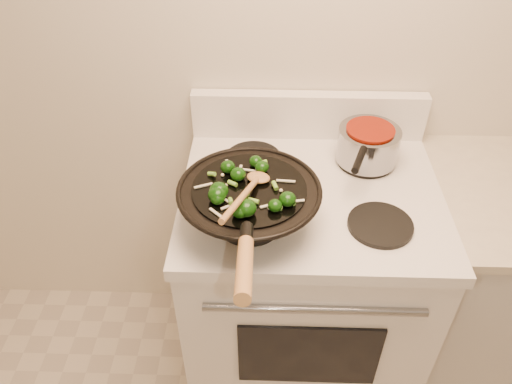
{
  "coord_description": "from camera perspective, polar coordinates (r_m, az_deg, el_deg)",
  "views": [
    {
      "loc": [
        -0.34,
        0.02,
        1.88
      ],
      "look_at": [
        -0.37,
        1.03,
        1.02
      ],
      "focal_mm": 35.0,
      "sensor_mm": 36.0,
      "label": 1
    }
  ],
  "objects": [
    {
      "name": "saucepan",
      "position": [
        1.6,
        12.68,
        5.34
      ],
      "size": [
        0.19,
        0.3,
        0.11
      ],
      "color": "gray",
      "rests_on": "stove"
    },
    {
      "name": "wooden_spoon",
      "position": [
        1.25,
        -0.81,
        0.37
      ],
      "size": [
        0.12,
        0.28,
        0.08
      ],
      "color": "#A97643",
      "rests_on": "wok"
    },
    {
      "name": "stove",
      "position": [
        1.82,
        5.34,
        -10.69
      ],
      "size": [
        0.78,
        0.67,
        1.08
      ],
      "color": "white",
      "rests_on": "ground"
    },
    {
      "name": "stirfry",
      "position": [
        1.27,
        -1.85,
        0.19
      ],
      "size": [
        0.29,
        0.25,
        0.04
      ],
      "color": "black",
      "rests_on": "wok"
    },
    {
      "name": "wok",
      "position": [
        1.33,
        -0.77,
        -1.35
      ],
      "size": [
        0.38,
        0.64,
        0.23
      ],
      "color": "black",
      "rests_on": "stove"
    },
    {
      "name": "counter_unit",
      "position": [
        2.05,
        27.08,
        -9.77
      ],
      "size": [
        0.74,
        0.62,
        0.91
      ],
      "color": "silver",
      "rests_on": "ground"
    }
  ]
}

